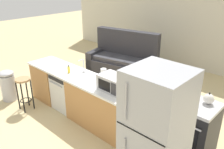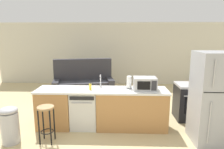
# 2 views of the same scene
# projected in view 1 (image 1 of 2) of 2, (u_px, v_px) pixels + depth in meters

# --- Properties ---
(ground_plane) EXTENTS (24.00, 24.00, 0.00)m
(ground_plane) POSITION_uv_depth(u_px,v_px,m) (77.00, 111.00, 5.23)
(ground_plane) COLOR tan
(wall_back) EXTENTS (10.00, 0.06, 2.60)m
(wall_back) POSITION_uv_depth(u_px,v_px,m) (187.00, 26.00, 7.35)
(wall_back) COLOR beige
(wall_back) RESTS_ON ground_plane
(kitchen_counter) EXTENTS (2.94, 0.66, 0.90)m
(kitchen_counter) POSITION_uv_depth(u_px,v_px,m) (83.00, 98.00, 4.92)
(kitchen_counter) COLOR #B77F47
(kitchen_counter) RESTS_ON ground_plane
(dishwasher) EXTENTS (0.58, 0.61, 0.84)m
(dishwasher) POSITION_uv_depth(u_px,v_px,m) (68.00, 90.00, 5.22)
(dishwasher) COLOR silver
(dishwasher) RESTS_ON ground_plane
(stove_range) EXTENTS (0.76, 0.68, 0.90)m
(stove_range) POSITION_uv_depth(u_px,v_px,m) (190.00, 126.00, 3.94)
(stove_range) COLOR black
(stove_range) RESTS_ON ground_plane
(refrigerator) EXTENTS (0.72, 0.73, 1.79)m
(refrigerator) POSITION_uv_depth(u_px,v_px,m) (155.00, 135.00, 3.03)
(refrigerator) COLOR #A8AAB2
(refrigerator) RESTS_ON ground_plane
(microwave) EXTENTS (0.50, 0.37, 0.28)m
(microwave) POSITION_uv_depth(u_px,v_px,m) (113.00, 83.00, 4.12)
(microwave) COLOR #B7B7BC
(microwave) RESTS_ON kitchen_counter
(sink_faucet) EXTENTS (0.07, 0.18, 0.30)m
(sink_faucet) POSITION_uv_depth(u_px,v_px,m) (83.00, 67.00, 4.86)
(sink_faucet) COLOR silver
(sink_faucet) RESTS_ON kitchen_counter
(paper_towel_roll) EXTENTS (0.14, 0.14, 0.28)m
(paper_towel_roll) POSITION_uv_depth(u_px,v_px,m) (104.00, 76.00, 4.41)
(paper_towel_roll) COLOR #4C4C51
(paper_towel_roll) RESTS_ON kitchen_counter
(soap_bottle) EXTENTS (0.06, 0.06, 0.18)m
(soap_bottle) POSITION_uv_depth(u_px,v_px,m) (69.00, 70.00, 4.88)
(soap_bottle) COLOR yellow
(soap_bottle) RESTS_ON kitchen_counter
(kettle) EXTENTS (0.21, 0.17, 0.19)m
(kettle) POSITION_uv_depth(u_px,v_px,m) (209.00, 99.00, 3.71)
(kettle) COLOR silver
(kettle) RESTS_ON stove_range
(bar_stool) EXTENTS (0.32, 0.32, 0.74)m
(bar_stool) POSITION_uv_depth(u_px,v_px,m) (24.00, 87.00, 5.10)
(bar_stool) COLOR tan
(bar_stool) RESTS_ON ground_plane
(trash_bin) EXTENTS (0.35, 0.35, 0.74)m
(trash_bin) POSITION_uv_depth(u_px,v_px,m) (8.00, 85.00, 5.58)
(trash_bin) COLOR #B7B7BC
(trash_bin) RESTS_ON ground_plane
(couch) EXTENTS (2.14, 1.29, 1.27)m
(couch) POSITION_uv_depth(u_px,v_px,m) (123.00, 60.00, 7.11)
(couch) COLOR #2D2D33
(couch) RESTS_ON ground_plane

